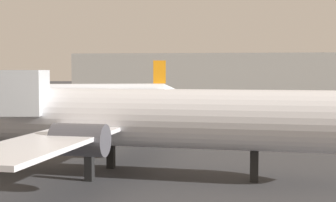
# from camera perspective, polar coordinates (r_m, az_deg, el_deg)

# --- Properties ---
(airplane_at_gate) EXTENTS (34.34, 27.42, 10.98)m
(airplane_at_gate) POSITION_cam_1_polar(r_m,az_deg,el_deg) (30.35, -6.24, -1.96)
(airplane_at_gate) COLOR white
(airplane_at_gate) RESTS_ON ground_plane
(airplane_far_right) EXTENTS (26.20, 19.55, 8.57)m
(airplane_far_right) POSITION_cam_1_polar(r_m,az_deg,el_deg) (86.90, -7.20, 1.21)
(airplane_far_right) COLOR silver
(airplane_far_right) RESTS_ON ground_plane
(terminal_building) EXTENTS (80.60, 27.02, 11.03)m
(terminal_building) POSITION_cam_1_polar(r_m,az_deg,el_deg) (129.61, 7.73, 3.06)
(terminal_building) COLOR #B7B7B2
(terminal_building) RESTS_ON ground_plane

